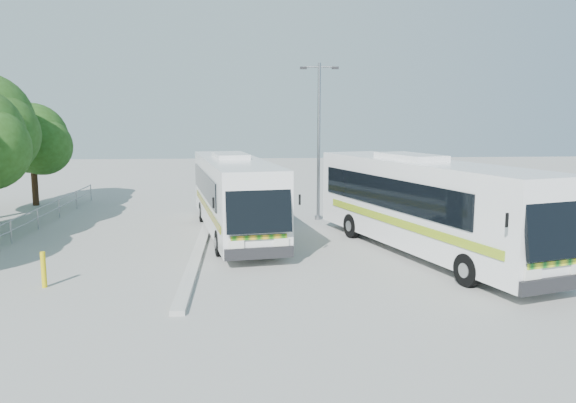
{
  "coord_description": "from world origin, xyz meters",
  "views": [
    {
      "loc": [
        -0.5,
        -20.07,
        5.11
      ],
      "look_at": [
        1.22,
        2.25,
        1.73
      ],
      "focal_mm": 35.0,
      "sensor_mm": 36.0,
      "label": 1
    }
  ],
  "objects": [
    {
      "name": "railing",
      "position": [
        -10.0,
        4.0,
        0.74
      ],
      "size": [
        0.06,
        22.0,
        1.0
      ],
      "color": "gray",
      "rests_on": "ground"
    },
    {
      "name": "ground",
      "position": [
        0.0,
        0.0,
        0.0
      ],
      "size": [
        100.0,
        100.0,
        0.0
      ],
      "primitive_type": "plane",
      "color": "gray",
      "rests_on": "ground"
    },
    {
      "name": "coach_main",
      "position": [
        -1.0,
        4.25,
        1.81
      ],
      "size": [
        4.27,
        12.12,
        3.3
      ],
      "rotation": [
        0.0,
        0.0,
        0.16
      ],
      "color": "silver",
      "rests_on": "ground"
    },
    {
      "name": "lamppost",
      "position": [
        3.14,
        7.5,
        4.25
      ],
      "size": [
        1.88,
        0.3,
        7.7
      ],
      "rotation": [
        0.0,
        0.0,
        -0.07
      ],
      "color": "gray",
      "rests_on": "ground"
    },
    {
      "name": "bollard",
      "position": [
        -6.6,
        -3.15,
        0.55
      ],
      "size": [
        0.18,
        0.18,
        1.1
      ],
      "primitive_type": "cylinder",
      "rotation": [
        0.0,
        0.0,
        0.2
      ],
      "color": "gold",
      "rests_on": "ground"
    },
    {
      "name": "coach_adjacent",
      "position": [
        6.16,
        0.11,
        1.92
      ],
      "size": [
        6.05,
        12.77,
        3.49
      ],
      "rotation": [
        0.0,
        0.0,
        0.3
      ],
      "color": "white",
      "rests_on": "ground"
    },
    {
      "name": "kerb_divider",
      "position": [
        -2.3,
        2.0,
        0.07
      ],
      "size": [
        0.4,
        16.0,
        0.15
      ],
      "primitive_type": "cube",
      "color": "#B2B2AD",
      "rests_on": "ground"
    },
    {
      "name": "tree_far_e",
      "position": [
        -12.63,
        13.3,
        3.89
      ],
      "size": [
        4.54,
        4.28,
        5.92
      ],
      "color": "#382314",
      "rests_on": "ground"
    }
  ]
}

